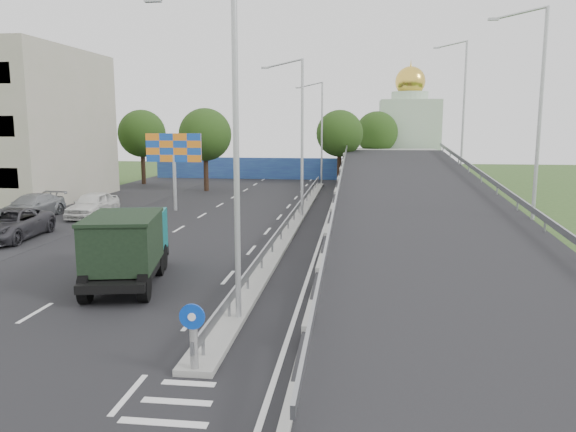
% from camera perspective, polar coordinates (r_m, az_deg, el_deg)
% --- Properties ---
extents(ground, '(160.00, 160.00, 0.00)m').
position_cam_1_polar(ground, '(12.74, -12.42, -19.73)').
color(ground, '#2D4C1E').
rests_on(ground, ground).
extents(road_surface, '(26.00, 90.00, 0.04)m').
position_cam_1_polar(road_surface, '(31.83, -5.58, -1.85)').
color(road_surface, black).
rests_on(road_surface, ground).
extents(parking_strip, '(8.00, 90.00, 0.05)m').
position_cam_1_polar(parking_strip, '(36.90, -25.70, -1.19)').
color(parking_strip, black).
rests_on(parking_strip, ground).
extents(median, '(1.00, 44.00, 0.20)m').
position_cam_1_polar(median, '(35.20, 0.61, -0.56)').
color(median, gray).
rests_on(median, ground).
extents(overpass_ramp, '(10.00, 50.00, 3.50)m').
position_cam_1_polar(overpass_ramp, '(34.93, 12.94, 1.86)').
color(overpass_ramp, gray).
rests_on(overpass_ramp, ground).
extents(median_guardrail, '(0.09, 44.00, 0.71)m').
position_cam_1_polar(median_guardrail, '(35.10, 0.61, 0.48)').
color(median_guardrail, gray).
rests_on(median_guardrail, median).
extents(sign_bollard, '(0.64, 0.23, 1.67)m').
position_cam_1_polar(sign_bollard, '(14.18, -9.59, -11.94)').
color(sign_bollard, black).
rests_on(sign_bollard, median).
extents(lamp_post_near, '(2.74, 0.18, 10.08)m').
position_cam_1_polar(lamp_post_near, '(16.89, -5.94, 8.14)').
color(lamp_post_near, '#B2B5B7').
rests_on(lamp_post_near, median).
extents(lamp_post_mid, '(2.74, 0.18, 10.08)m').
position_cam_1_polar(lamp_post_mid, '(36.66, 1.15, 8.80)').
color(lamp_post_mid, '#B2B5B7').
rests_on(lamp_post_mid, median).
extents(lamp_post_far, '(2.74, 0.18, 10.08)m').
position_cam_1_polar(lamp_post_far, '(56.59, 3.27, 8.97)').
color(lamp_post_far, '#B2B5B7').
rests_on(lamp_post_far, median).
extents(blue_wall, '(30.00, 0.50, 2.40)m').
position_cam_1_polar(blue_wall, '(63.15, -0.14, 4.83)').
color(blue_wall, navy).
rests_on(blue_wall, ground).
extents(church, '(7.00, 7.00, 13.80)m').
position_cam_1_polar(church, '(70.73, 12.15, 8.44)').
color(church, '#B2CCAD').
rests_on(church, ground).
extents(billboard, '(4.00, 0.24, 5.50)m').
position_cam_1_polar(billboard, '(40.61, -11.53, 6.37)').
color(billboard, '#B2B5B7').
rests_on(billboard, ground).
extents(tree_left_mid, '(4.80, 4.80, 7.60)m').
position_cam_1_polar(tree_left_mid, '(52.35, -8.41, 8.17)').
color(tree_left_mid, black).
rests_on(tree_left_mid, ground).
extents(tree_median_far, '(4.80, 4.80, 7.60)m').
position_cam_1_polar(tree_median_far, '(58.50, 5.27, 8.34)').
color(tree_median_far, black).
rests_on(tree_median_far, ground).
extents(tree_left_far, '(4.80, 4.80, 7.60)m').
position_cam_1_polar(tree_left_far, '(59.64, -14.62, 8.10)').
color(tree_left_far, black).
rests_on(tree_left_far, ground).
extents(tree_ramp_far, '(4.80, 4.80, 7.60)m').
position_cam_1_polar(tree_ramp_far, '(65.50, 9.00, 8.36)').
color(tree_ramp_far, black).
rests_on(tree_ramp_far, ground).
extents(dump_truck, '(3.55, 6.71, 2.81)m').
position_cam_1_polar(dump_truck, '(22.61, -15.97, -2.75)').
color(dump_truck, black).
rests_on(dump_truck, ground).
extents(parked_car_c, '(3.19, 6.08, 1.63)m').
position_cam_1_polar(parked_car_c, '(33.50, -26.45, -0.81)').
color(parked_car_c, '#353439').
rests_on(parked_car_c, ground).
extents(parked_car_d, '(2.62, 5.54, 1.56)m').
position_cam_1_polar(parked_car_d, '(40.68, -24.59, 0.90)').
color(parked_car_d, gray).
rests_on(parked_car_d, ground).
extents(parked_car_e, '(2.05, 5.01, 1.70)m').
position_cam_1_polar(parked_car_e, '(39.45, -19.22, 1.09)').
color(parked_car_e, silver).
rests_on(parked_car_e, ground).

